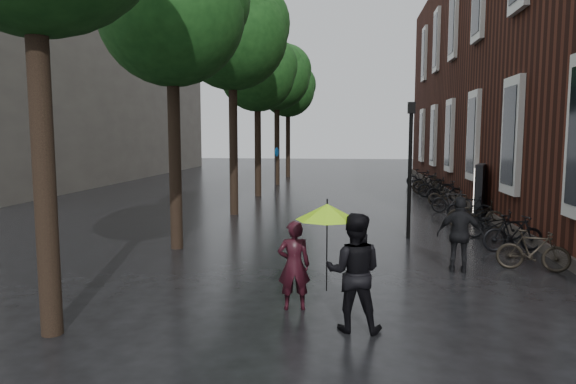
# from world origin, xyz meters

# --- Properties ---
(ground) EXTENTS (120.00, 120.00, 0.00)m
(ground) POSITION_xyz_m (0.00, 0.00, 0.00)
(ground) COLOR black
(brick_building) EXTENTS (10.20, 33.20, 12.00)m
(brick_building) POSITION_xyz_m (10.47, 19.46, 5.99)
(brick_building) COLOR #38160F
(brick_building) RESTS_ON ground
(bg_building) EXTENTS (16.00, 30.00, 14.00)m
(bg_building) POSITION_xyz_m (-22.00, 28.00, 7.00)
(bg_building) COLOR #47423D
(bg_building) RESTS_ON ground
(street_trees) EXTENTS (4.33, 34.03, 8.91)m
(street_trees) POSITION_xyz_m (-3.99, 15.91, 6.34)
(street_trees) COLOR black
(street_trees) RESTS_ON ground
(person_burgundy) EXTENTS (0.63, 0.47, 1.56)m
(person_burgundy) POSITION_xyz_m (-0.46, 2.57, 0.78)
(person_burgundy) COLOR black
(person_burgundy) RESTS_ON ground
(person_black) EXTENTS (0.95, 0.77, 1.84)m
(person_black) POSITION_xyz_m (0.57, 1.73, 0.92)
(person_black) COLOR black
(person_black) RESTS_ON ground
(lime_umbrella) EXTENTS (1.02, 1.02, 1.51)m
(lime_umbrella) POSITION_xyz_m (0.13, 2.06, 1.80)
(lime_umbrella) COLOR black
(lime_umbrella) RESTS_ON ground
(pedestrian_walking) EXTENTS (1.04, 0.56, 1.68)m
(pedestrian_walking) POSITION_xyz_m (2.92, 5.46, 0.84)
(pedestrian_walking) COLOR black
(pedestrian_walking) RESTS_ON ground
(parked_bicycles) EXTENTS (2.00, 19.53, 1.04)m
(parked_bicycles) POSITION_xyz_m (4.65, 15.56, 0.48)
(parked_bicycles) COLOR black
(parked_bicycles) RESTS_ON ground
(ad_lightbox) EXTENTS (0.30, 1.31, 1.97)m
(ad_lightbox) POSITION_xyz_m (5.24, 13.36, 0.99)
(ad_lightbox) COLOR black
(ad_lightbox) RESTS_ON ground
(lamp_post) EXTENTS (0.20, 0.20, 3.96)m
(lamp_post) POSITION_xyz_m (2.21, 9.08, 2.40)
(lamp_post) COLOR black
(lamp_post) RESTS_ON ground
(cycle_sign) EXTENTS (0.13, 0.44, 2.42)m
(cycle_sign) POSITION_xyz_m (-3.13, 18.84, 1.60)
(cycle_sign) COLOR #262628
(cycle_sign) RESTS_ON ground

